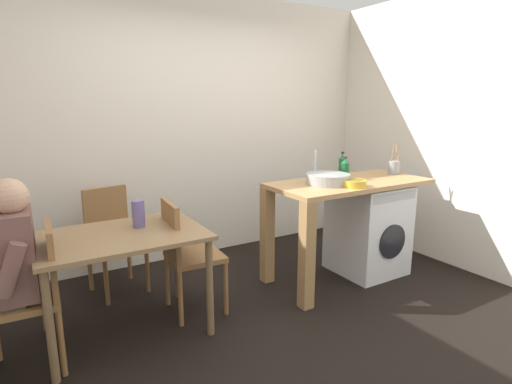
# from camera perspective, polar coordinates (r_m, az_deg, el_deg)

# --- Properties ---
(ground_plane) EXTENTS (5.46, 5.46, 0.00)m
(ground_plane) POSITION_cam_1_polar(r_m,az_deg,el_deg) (3.18, 4.12, -18.05)
(ground_plane) COLOR black
(wall_back) EXTENTS (4.60, 0.10, 2.70)m
(wall_back) POSITION_cam_1_polar(r_m,az_deg,el_deg) (4.30, -9.21, 8.77)
(wall_back) COLOR silver
(wall_back) RESTS_ON ground_plane
(wall_counter_side) EXTENTS (0.10, 3.80, 2.70)m
(wall_counter_side) POSITION_cam_1_polar(r_m,az_deg,el_deg) (4.37, 28.47, 7.50)
(wall_counter_side) COLOR silver
(wall_counter_side) RESTS_ON ground_plane
(dining_table) EXTENTS (1.10, 0.76, 0.74)m
(dining_table) POSITION_cam_1_polar(r_m,az_deg,el_deg) (2.96, -18.31, -7.38)
(dining_table) COLOR olive
(dining_table) RESTS_ON ground_plane
(chair_person_seat) EXTENTS (0.42, 0.42, 0.90)m
(chair_person_seat) POSITION_cam_1_polar(r_m,az_deg,el_deg) (2.85, -28.58, -11.97)
(chair_person_seat) COLOR olive
(chair_person_seat) RESTS_ON ground_plane
(chair_opposite) EXTENTS (0.42, 0.42, 0.90)m
(chair_opposite) POSITION_cam_1_polar(r_m,az_deg,el_deg) (3.18, -9.90, -8.14)
(chair_opposite) COLOR olive
(chair_opposite) RESTS_ON ground_plane
(chair_spare_by_wall) EXTENTS (0.47, 0.47, 0.90)m
(chair_spare_by_wall) POSITION_cam_1_polar(r_m,az_deg,el_deg) (3.73, -19.54, -5.52)
(chair_spare_by_wall) COLOR olive
(chair_spare_by_wall) RESTS_ON ground_plane
(seated_person) EXTENTS (0.51, 0.52, 1.20)m
(seated_person) POSITION_cam_1_polar(r_m,az_deg,el_deg) (2.81, -32.25, -9.20)
(seated_person) COLOR #595651
(seated_person) RESTS_ON ground_plane
(kitchen_counter) EXTENTS (1.50, 0.68, 0.92)m
(kitchen_counter) POSITION_cam_1_polar(r_m,az_deg,el_deg) (3.66, 10.55, -1.23)
(kitchen_counter) COLOR tan
(kitchen_counter) RESTS_ON ground_plane
(washing_machine) EXTENTS (0.60, 0.61, 0.86)m
(washing_machine) POSITION_cam_1_polar(r_m,az_deg,el_deg) (4.07, 15.43, -4.94)
(washing_machine) COLOR silver
(washing_machine) RESTS_ON ground_plane
(sink_basin) EXTENTS (0.38, 0.38, 0.09)m
(sink_basin) POSITION_cam_1_polar(r_m,az_deg,el_deg) (3.59, 10.06, 1.83)
(sink_basin) COLOR #9EA0A5
(sink_basin) RESTS_ON kitchen_counter
(tap) EXTENTS (0.02, 0.02, 0.28)m
(tap) POSITION_cam_1_polar(r_m,az_deg,el_deg) (3.71, 8.30, 3.72)
(tap) COLOR #B2B2B7
(tap) RESTS_ON kitchen_counter
(bottle_tall_green) EXTENTS (0.08, 0.08, 0.21)m
(bottle_tall_green) POSITION_cam_1_polar(r_m,az_deg,el_deg) (3.81, 12.40, 3.14)
(bottle_tall_green) COLOR #19592D
(bottle_tall_green) RESTS_ON kitchen_counter
(bottle_squat_brown) EXTENTS (0.07, 0.07, 0.24)m
(bottle_squat_brown) POSITION_cam_1_polar(r_m,az_deg,el_deg) (3.95, 12.02, 3.65)
(bottle_squat_brown) COLOR #19592D
(bottle_squat_brown) RESTS_ON kitchen_counter
(mixing_bowl) EXTENTS (0.21, 0.21, 0.06)m
(mixing_bowl) POSITION_cam_1_polar(r_m,az_deg,el_deg) (3.52, 13.59, 1.27)
(mixing_bowl) COLOR gold
(mixing_bowl) RESTS_ON kitchen_counter
(utensil_crock) EXTENTS (0.11, 0.11, 0.30)m
(utensil_crock) POSITION_cam_1_polar(r_m,az_deg,el_deg) (4.25, 18.81, 3.33)
(utensil_crock) COLOR gray
(utensil_crock) RESTS_ON kitchen_counter
(vase) EXTENTS (0.09, 0.09, 0.20)m
(vase) POSITION_cam_1_polar(r_m,az_deg,el_deg) (3.02, -16.21, -2.94)
(vase) COLOR slate
(vase) RESTS_ON dining_table
(scissors) EXTENTS (0.15, 0.06, 0.01)m
(scissors) POSITION_cam_1_polar(r_m,az_deg,el_deg) (3.66, 13.57, 1.24)
(scissors) COLOR #B2B2B7
(scissors) RESTS_ON kitchen_counter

